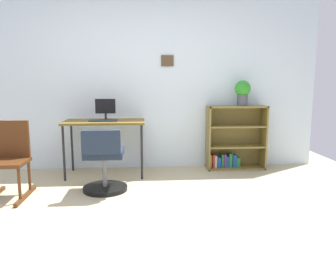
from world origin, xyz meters
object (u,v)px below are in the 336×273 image
Objects in this scene: monitor at (106,110)px; rocking_chair at (9,159)px; office_chair at (104,164)px; bookshelf_low at (234,139)px; desk at (105,125)px; keyboard at (103,121)px; potted_plant_on_shelf at (243,91)px.

monitor reaches higher than rocking_chair.
office_chair is at bearing -86.26° from monitor.
monitor is at bearing -174.16° from bookshelf_low.
keyboard is (-0.01, -0.09, 0.07)m from desk.
office_chair reaches higher than desk.
monitor is 0.81× the size of potted_plant_on_shelf.
monitor is 1.92m from bookshelf_low.
monitor is at bearing 41.43° from rocking_chair.
rocking_chair is at bearing -143.06° from keyboard.
rocking_chair reaches higher than office_chair.
bookshelf_low reaches higher than rocking_chair.
rocking_chair reaches higher than keyboard.
desk is 1.29m from rocking_chair.
monitor is 0.31× the size of bookshelf_low.
desk is at bearing -174.72° from potted_plant_on_shelf.
bookshelf_low is at bearing 7.38° from desk.
rocking_chair is at bearing -161.17° from potted_plant_on_shelf.
desk is at bearing -172.62° from bookshelf_low.
bookshelf_low is at bearing 5.84° from monitor.
bookshelf_low reaches higher than keyboard.
monitor is at bearing 82.30° from keyboard.
desk is at bearing -104.34° from monitor.
monitor is 0.79× the size of keyboard.
rocking_chair is at bearing -139.94° from desk.
bookshelf_low is at bearing 28.87° from office_chair.
monitor is at bearing -176.22° from potted_plant_on_shelf.
desk is 1.16× the size of bookshelf_low.
keyboard is 0.44× the size of rocking_chair.
bookshelf_low is 2.58× the size of potted_plant_on_shelf.
bookshelf_low reaches higher than office_chair.
rocking_chair is 3.16m from potted_plant_on_shelf.
rocking_chair is at bearing -138.57° from monitor.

